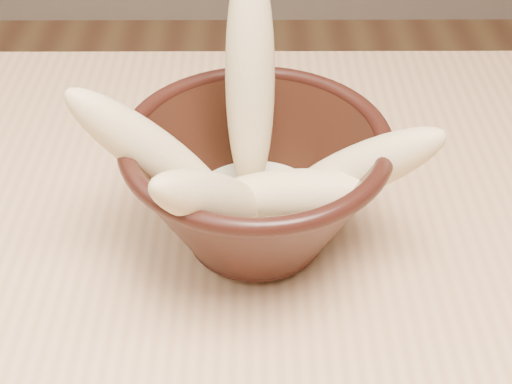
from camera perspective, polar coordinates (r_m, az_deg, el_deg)
bowl at (r=0.51m, az=0.00°, el=0.76°), size 0.19×0.19×0.10m
milk_puddle at (r=0.53m, az=-0.00°, el=-1.38°), size 0.11×0.11×0.01m
banana_upright at (r=0.51m, az=-0.48°, el=8.96°), size 0.04×0.09×0.18m
banana_left at (r=0.49m, az=-8.22°, el=3.06°), size 0.13×0.05×0.13m
banana_right at (r=0.50m, az=8.14°, el=1.74°), size 0.13×0.07×0.11m
banana_across at (r=0.49m, az=2.82°, el=-0.15°), size 0.13×0.05×0.05m
banana_front at (r=0.46m, az=-3.37°, el=-0.62°), size 0.10×0.12×0.12m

